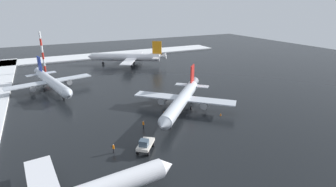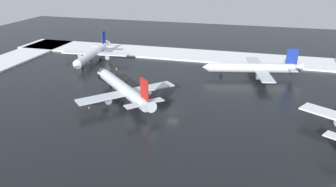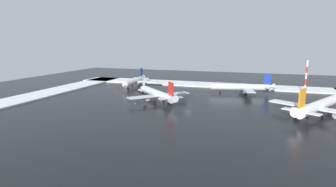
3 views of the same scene
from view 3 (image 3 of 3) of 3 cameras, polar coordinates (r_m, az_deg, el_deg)
ground_plane at (r=96.31m, az=4.44°, el=-2.67°), size 240.00×240.00×0.00m
snow_bank_far at (r=144.42m, az=9.24°, el=1.90°), size 152.00×16.00×0.53m
snow_bank_right at (r=129.38m, az=-25.72°, el=-0.10°), size 14.00×116.00×0.53m
airplane_parked_starboard at (r=102.91m, az=-2.36°, el=-0.05°), size 24.23×23.61×9.08m
airplane_foreground_jet at (r=93.89m, az=29.89°, el=-2.37°), size 26.44×30.88×10.19m
airplane_far_rear at (r=123.27m, az=15.71°, el=1.35°), size 29.80×24.96×8.92m
airplane_distant_tail at (r=138.71m, az=-7.28°, el=2.67°), size 24.29×29.24×8.68m
pushback_tug at (r=121.54m, az=-5.58°, el=0.78°), size 4.96×4.61×2.50m
ground_crew_by_nose_gear at (r=115.69m, az=-2.34°, el=0.15°), size 0.36×0.36×1.71m
ground_crew_near_tug at (r=125.64m, az=-3.84°, el=1.00°), size 0.36×0.36×1.71m
antenna_mast at (r=125.00m, az=27.82°, el=2.84°), size 0.70×0.70×15.46m
traffic_cone_near_nose at (r=107.24m, az=-1.07°, el=-1.08°), size 0.36×0.36×0.55m
traffic_cone_mid_line at (r=99.64m, az=-7.17°, el=-2.10°), size 0.36×0.36×0.55m
traffic_cone_wingtip_side at (r=103.63m, az=-1.58°, el=-1.51°), size 0.36×0.36×0.55m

